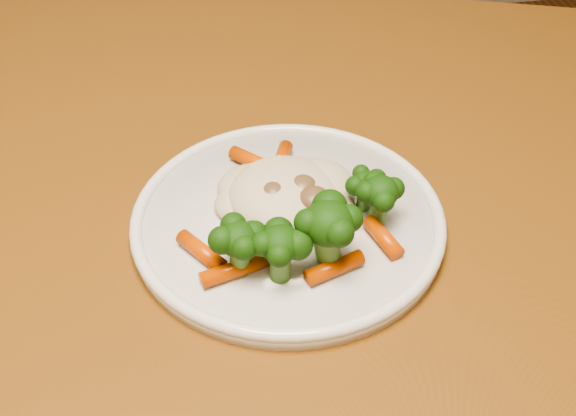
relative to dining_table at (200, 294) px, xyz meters
name	(u,v)px	position (x,y,z in m)	size (l,w,h in m)	color
dining_table	(200,294)	(0.00, 0.00, 0.00)	(1.50, 1.26, 0.75)	brown
plate	(288,222)	(0.07, -0.03, 0.10)	(0.24, 0.24, 0.01)	silver
meal	(300,210)	(0.08, -0.04, 0.12)	(0.17, 0.17, 0.05)	beige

